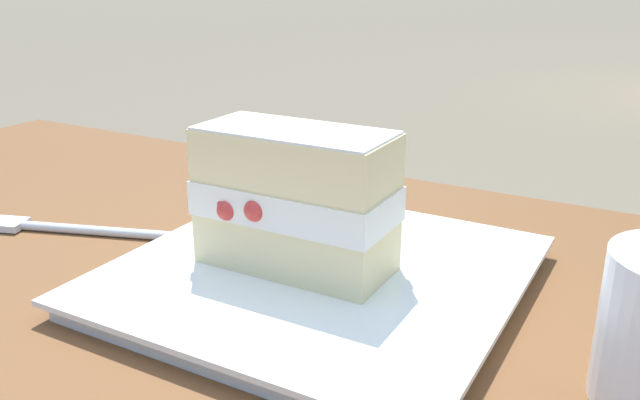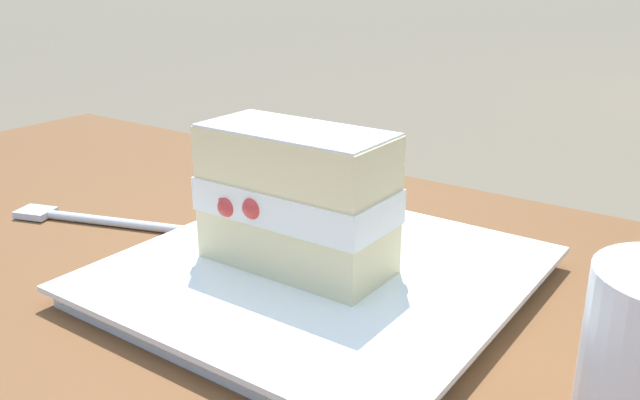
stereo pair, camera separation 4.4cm
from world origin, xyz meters
name	(u,v)px [view 2 (the right image)]	position (x,y,z in m)	size (l,w,h in m)	color
dessert_plate	(320,276)	(0.14, -0.27, 0.72)	(0.26, 0.26, 0.02)	white
cake_slice	(296,199)	(0.15, -0.26, 0.77)	(0.13, 0.07, 0.10)	beige
dessert_fork	(92,219)	(0.37, -0.25, 0.71)	(0.17, 0.07, 0.01)	silver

